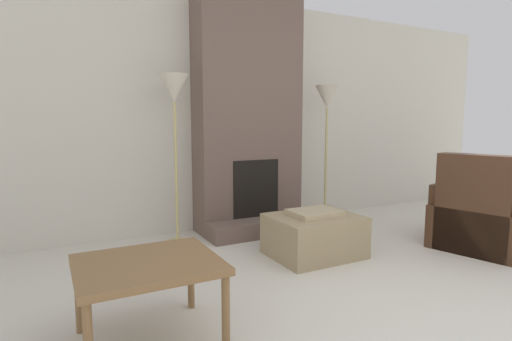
{
  "coord_description": "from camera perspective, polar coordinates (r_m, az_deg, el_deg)",
  "views": [
    {
      "loc": [
        -2.03,
        -1.08,
        1.21
      ],
      "look_at": [
        0.0,
        2.76,
        0.69
      ],
      "focal_mm": 28.0,
      "sensor_mm": 36.0,
      "label": 1
    }
  ],
  "objects": [
    {
      "name": "fireplace",
      "position": [
        4.5,
        -1.04,
        7.13
      ],
      "size": [
        1.21,
        0.69,
        2.6
      ],
      "color": "brown",
      "rests_on": "ground_plane"
    },
    {
      "name": "side_table",
      "position": [
        2.32,
        -15.19,
        -13.61
      ],
      "size": [
        0.75,
        0.65,
        0.46
      ],
      "color": "brown",
      "rests_on": "ground_plane"
    },
    {
      "name": "floor_lamp_right",
      "position": [
        4.85,
        10.11,
        8.8
      ],
      "size": [
        0.29,
        0.29,
        1.65
      ],
      "color": "tan",
      "rests_on": "ground_plane"
    },
    {
      "name": "wall_back",
      "position": [
        4.72,
        -2.38,
        7.91
      ],
      "size": [
        8.11,
        0.06,
        2.6
      ],
      "primitive_type": "cube",
      "color": "beige",
      "rests_on": "ground_plane"
    },
    {
      "name": "floor_lamp_left",
      "position": [
        4.0,
        -11.58,
        9.6
      ],
      "size": [
        0.29,
        0.29,
        1.68
      ],
      "color": "tan",
      "rests_on": "ground_plane"
    },
    {
      "name": "ottoman",
      "position": [
        3.73,
        8.31,
        -9.07
      ],
      "size": [
        0.78,
        0.63,
        0.42
      ],
      "color": "#998460",
      "rests_on": "ground_plane"
    },
    {
      "name": "armchair",
      "position": [
        4.45,
        29.75,
        -6.05
      ],
      "size": [
        1.06,
        0.99,
        0.93
      ],
      "rotation": [
        0.0,
        0.0,
        1.82
      ],
      "color": "#422819",
      "rests_on": "ground_plane"
    }
  ]
}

